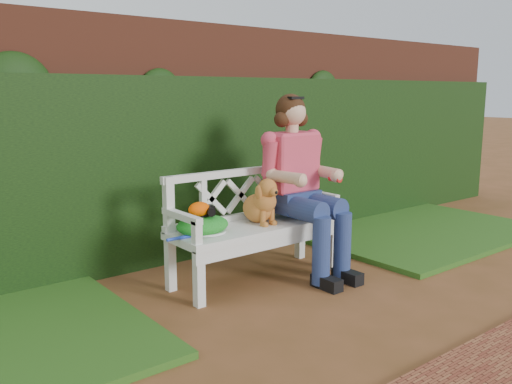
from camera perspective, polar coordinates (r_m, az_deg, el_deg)
ground at (r=4.08m, az=6.61°, el=-12.09°), size 60.00×60.00×0.00m
brick_wall at (r=5.30m, az=-7.86°, el=5.40°), size 10.00×0.30×2.20m
ivy_hedge at (r=5.14m, az=-6.53°, el=2.47°), size 10.00×0.18×1.70m
grass_right at (r=6.39m, az=16.23°, el=-3.85°), size 2.60×2.00×0.05m
garden_bench at (r=4.58m, az=-0.00°, el=-6.29°), size 1.59×0.64×0.48m
seated_woman at (r=4.70m, az=4.20°, el=1.11°), size 0.96×1.08×1.59m
dog at (r=4.50m, az=0.45°, el=-0.85°), size 0.36×0.42×0.39m
tennis_racket at (r=4.20m, az=-5.25°, el=-4.30°), size 0.55×0.27×0.03m
green_bag at (r=4.20m, az=-5.64°, el=-3.44°), size 0.52×0.47×0.15m
camera_item at (r=4.18m, az=-5.28°, el=-1.96°), size 0.13×0.10×0.08m
baseball_glove at (r=4.14m, az=-5.99°, el=-1.81°), size 0.21×0.19×0.11m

